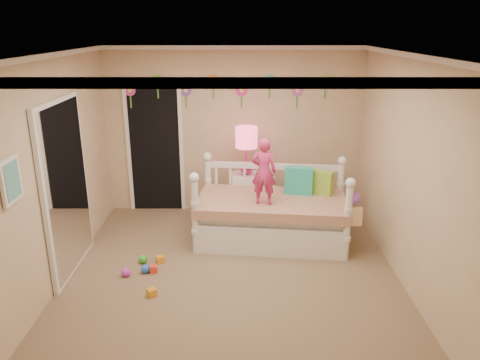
{
  "coord_description": "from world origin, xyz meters",
  "views": [
    {
      "loc": [
        0.1,
        -4.83,
        2.87
      ],
      "look_at": [
        0.1,
        0.6,
        1.05
      ],
      "focal_mm": 34.42,
      "sensor_mm": 36.0,
      "label": 1
    }
  ],
  "objects_px": {
    "child": "(264,171)",
    "nightstand": "(246,197)",
    "table_lamp": "(246,143)",
    "daybed": "(272,203)"
  },
  "relations": [
    {
      "from": "child",
      "to": "nightstand",
      "type": "bearing_deg",
      "value": -67.95
    },
    {
      "from": "nightstand",
      "to": "table_lamp",
      "type": "distance_m",
      "value": 0.85
    },
    {
      "from": "daybed",
      "to": "table_lamp",
      "type": "relative_size",
      "value": 2.85
    },
    {
      "from": "daybed",
      "to": "table_lamp",
      "type": "distance_m",
      "value": 1.04
    },
    {
      "from": "daybed",
      "to": "nightstand",
      "type": "xyz_separation_m",
      "value": [
        -0.34,
        0.72,
        -0.19
      ]
    },
    {
      "from": "daybed",
      "to": "child",
      "type": "xyz_separation_m",
      "value": [
        -0.13,
        -0.19,
        0.51
      ]
    },
    {
      "from": "nightstand",
      "to": "table_lamp",
      "type": "height_order",
      "value": "table_lamp"
    },
    {
      "from": "daybed",
      "to": "child",
      "type": "distance_m",
      "value": 0.56
    },
    {
      "from": "nightstand",
      "to": "table_lamp",
      "type": "bearing_deg",
      "value": 175.02
    },
    {
      "from": "child",
      "to": "table_lamp",
      "type": "height_order",
      "value": "child"
    }
  ]
}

